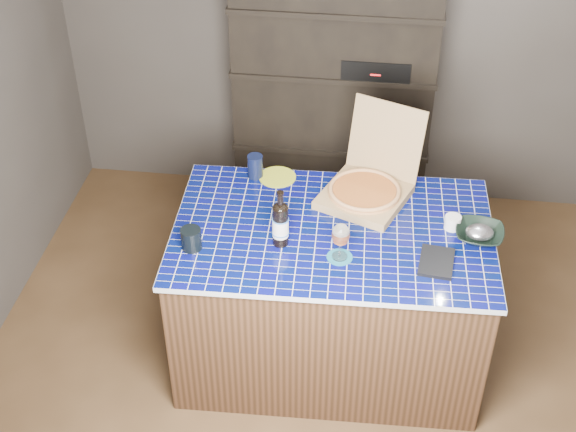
# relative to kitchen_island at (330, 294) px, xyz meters

# --- Properties ---
(room) EXTENTS (3.50, 3.50, 3.50)m
(room) POSITION_rel_kitchen_island_xyz_m (-0.11, -0.19, 0.82)
(room) COLOR brown
(room) RESTS_ON ground
(shelving_unit) EXTENTS (1.20, 0.41, 1.80)m
(shelving_unit) POSITION_rel_kitchen_island_xyz_m (-0.10, 1.34, 0.48)
(shelving_unit) COLOR black
(shelving_unit) RESTS_ON floor
(kitchen_island) EXTENTS (1.59, 1.04, 0.85)m
(kitchen_island) POSITION_rel_kitchen_island_xyz_m (0.00, 0.00, 0.00)
(kitchen_island) COLOR #4F301F
(kitchen_island) RESTS_ON floor
(pizza_box) EXTENTS (0.55, 0.59, 0.43)m
(pizza_box) POSITION_rel_kitchen_island_xyz_m (0.15, 0.28, 0.49)
(pizza_box) COLOR tan
(pizza_box) RESTS_ON kitchen_island
(mead_bottle) EXTENTS (0.08, 0.08, 0.30)m
(mead_bottle) POSITION_rel_kitchen_island_xyz_m (-0.24, -0.13, 0.54)
(mead_bottle) COLOR black
(mead_bottle) RESTS_ON kitchen_island
(teal_trivet) EXTENTS (0.12, 0.12, 0.01)m
(teal_trivet) POSITION_rel_kitchen_island_xyz_m (0.05, -0.21, 0.43)
(teal_trivet) COLOR #18667F
(teal_trivet) RESTS_ON kitchen_island
(wine_glass) EXTENTS (0.08, 0.08, 0.19)m
(wine_glass) POSITION_rel_kitchen_island_xyz_m (0.05, -0.21, 0.56)
(wine_glass) COLOR white
(wine_glass) RESTS_ON teal_trivet
(tumbler) EXTENTS (0.10, 0.10, 0.11)m
(tumbler) POSITION_rel_kitchen_island_xyz_m (-0.65, -0.22, 0.48)
(tumbler) COLOR black
(tumbler) RESTS_ON kitchen_island
(dvd_case) EXTENTS (0.18, 0.23, 0.02)m
(dvd_case) POSITION_rel_kitchen_island_xyz_m (0.49, -0.19, 0.43)
(dvd_case) COLOR black
(dvd_case) RESTS_ON kitchen_island
(bowl) EXTENTS (0.26, 0.26, 0.06)m
(bowl) POSITION_rel_kitchen_island_xyz_m (0.70, 0.02, 0.45)
(bowl) COLOR black
(bowl) RESTS_ON kitchen_island
(foil_contents) EXTENTS (0.14, 0.11, 0.06)m
(foil_contents) POSITION_rel_kitchen_island_xyz_m (0.70, 0.02, 0.47)
(foil_contents) COLOR silver
(foil_contents) RESTS_ON bowl
(white_jar) EXTENTS (0.08, 0.08, 0.07)m
(white_jar) POSITION_rel_kitchen_island_xyz_m (0.57, 0.09, 0.46)
(white_jar) COLOR white
(white_jar) RESTS_ON kitchen_island
(navy_cup) EXTENTS (0.08, 0.08, 0.13)m
(navy_cup) POSITION_rel_kitchen_island_xyz_m (-0.45, 0.40, 0.49)
(navy_cup) COLOR black
(navy_cup) RESTS_ON kitchen_island
(green_trivet) EXTENTS (0.20, 0.20, 0.01)m
(green_trivet) POSITION_rel_kitchen_island_xyz_m (-0.33, 0.40, 0.43)
(green_trivet) COLOR gold
(green_trivet) RESTS_ON kitchen_island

